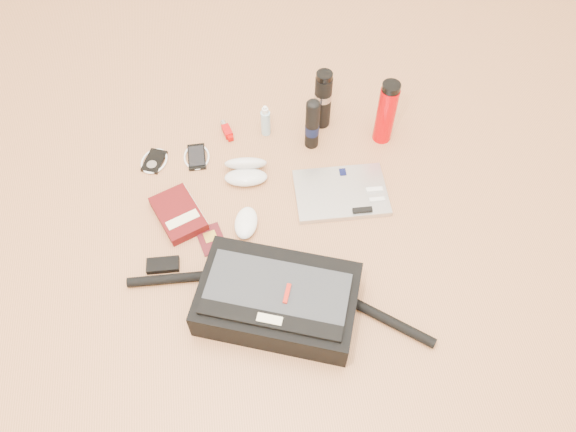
# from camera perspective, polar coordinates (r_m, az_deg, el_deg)

# --- Properties ---
(ground) EXTENTS (4.00, 4.00, 0.00)m
(ground) POSITION_cam_1_polar(r_m,az_deg,el_deg) (1.76, -0.79, -2.61)
(ground) COLOR #B4774B
(ground) RESTS_ON ground
(messenger_bag) EXTENTS (0.86, 0.42, 0.13)m
(messenger_bag) POSITION_cam_1_polar(r_m,az_deg,el_deg) (1.61, -1.15, -8.43)
(messenger_bag) COLOR black
(messenger_bag) RESTS_ON ground
(laptop) EXTENTS (0.31, 0.22, 0.03)m
(laptop) POSITION_cam_1_polar(r_m,az_deg,el_deg) (1.87, 5.44, 2.36)
(laptop) COLOR #B7B7B9
(laptop) RESTS_ON ground
(book) EXTENTS (0.19, 0.22, 0.04)m
(book) POSITION_cam_1_polar(r_m,az_deg,el_deg) (1.83, -11.02, 0.22)
(book) COLOR #4B0A0C
(book) RESTS_ON ground
(passport) EXTENTS (0.10, 0.12, 0.01)m
(passport) POSITION_cam_1_polar(r_m,az_deg,el_deg) (1.78, -7.80, -2.32)
(passport) COLOR #480F14
(passport) RESTS_ON ground
(mouse) EXTENTS (0.10, 0.14, 0.04)m
(mouse) POSITION_cam_1_polar(r_m,az_deg,el_deg) (1.78, -4.28, -0.69)
(mouse) COLOR white
(mouse) RESTS_ON ground
(sunglasses_case) EXTENTS (0.16, 0.14, 0.08)m
(sunglasses_case) POSITION_cam_1_polar(r_m,az_deg,el_deg) (1.90, -4.31, 4.63)
(sunglasses_case) COLOR silver
(sunglasses_case) RESTS_ON ground
(ipod) EXTENTS (0.12, 0.12, 0.01)m
(ipod) POSITION_cam_1_polar(r_m,az_deg,el_deg) (2.00, -13.44, 5.45)
(ipod) COLOR black
(ipod) RESTS_ON ground
(phone) EXTENTS (0.09, 0.11, 0.01)m
(phone) POSITION_cam_1_polar(r_m,az_deg,el_deg) (1.99, -9.26, 5.96)
(phone) COLOR black
(phone) RESTS_ON ground
(inhaler) EXTENTS (0.04, 0.10, 0.02)m
(inhaler) POSITION_cam_1_polar(r_m,az_deg,el_deg) (2.05, -6.23, 8.62)
(inhaler) COLOR #B3080B
(inhaler) RESTS_ON ground
(spray_bottle) EXTENTS (0.04, 0.04, 0.13)m
(spray_bottle) POSITION_cam_1_polar(r_m,az_deg,el_deg) (2.00, -2.29, 9.54)
(spray_bottle) COLOR #99C1D5
(spray_bottle) RESTS_ON ground
(aerosol_can) EXTENTS (0.06, 0.06, 0.21)m
(aerosol_can) POSITION_cam_1_polar(r_m,az_deg,el_deg) (1.93, 2.49, 9.33)
(aerosol_can) COLOR black
(aerosol_can) RESTS_ON ground
(thermos_black) EXTENTS (0.08, 0.08, 0.23)m
(thermos_black) POSITION_cam_1_polar(r_m,az_deg,el_deg) (2.00, 3.56, 11.76)
(thermos_black) COLOR black
(thermos_black) RESTS_ON ground
(thermos_red) EXTENTS (0.08, 0.08, 0.25)m
(thermos_red) POSITION_cam_1_polar(r_m,az_deg,el_deg) (1.97, 9.95, 10.31)
(thermos_red) COLOR #CD0106
(thermos_red) RESTS_ON ground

